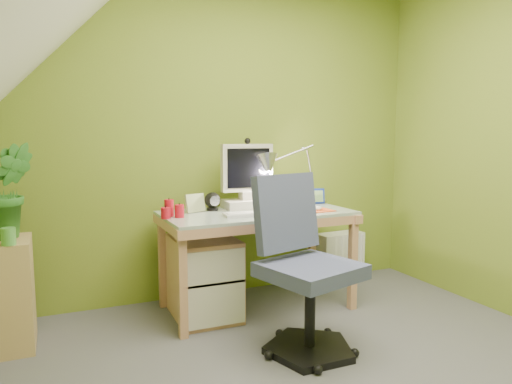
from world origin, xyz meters
name	(u,v)px	position (x,y,z in m)	size (l,w,h in m)	color
wall_back	(224,137)	(0.00, 1.60, 1.20)	(3.20, 0.01, 2.40)	olive
desk	(257,260)	(0.08, 1.18, 0.35)	(1.29, 0.64, 0.69)	tan
monitor	(247,173)	(0.08, 1.36, 0.94)	(0.37, 0.21, 0.50)	beige
speaker_left	(212,201)	(-0.19, 1.34, 0.76)	(0.11, 0.11, 0.13)	black
speaker_right	(282,198)	(0.35, 1.34, 0.75)	(0.10, 0.10, 0.12)	black
keyboard	(254,214)	(0.00, 1.04, 0.70)	(0.40, 0.13, 0.02)	silver
mousepad	(315,210)	(0.46, 1.04, 0.69)	(0.24, 0.17, 0.01)	#DF5222
mouse	(315,208)	(0.46, 1.04, 0.71)	(0.10, 0.06, 0.03)	white
amber_tumbler	(286,205)	(0.26, 1.10, 0.74)	(0.07, 0.07, 0.09)	#9C5C16
candle_cluster	(171,209)	(-0.52, 1.19, 0.74)	(0.15, 0.13, 0.11)	red
photo_frame_red	(302,198)	(0.50, 1.30, 0.75)	(0.13, 0.02, 0.11)	red
photo_frame_blue	(316,196)	(0.64, 1.34, 0.75)	(0.14, 0.02, 0.12)	navy
photo_frame_green	(195,203)	(-0.32, 1.32, 0.75)	(0.15, 0.02, 0.13)	#A7B47B
desk_lamp	(302,162)	(0.53, 1.36, 1.01)	(0.60, 0.26, 0.64)	#B5B5BA
side_ledge	(11,294)	(-1.45, 1.17, 0.32)	(0.23, 0.36, 0.63)	tan
potted_plant	(7,191)	(-1.44, 1.22, 0.90)	(0.30, 0.24, 0.54)	#2D6C24
green_cup	(8,236)	(-1.43, 1.02, 0.68)	(0.07, 0.07, 0.09)	#4F993F
task_chair	(311,267)	(0.08, 0.43, 0.49)	(0.54, 0.54, 0.98)	#3F4567
radiator	(340,256)	(0.98, 1.50, 0.20)	(0.40, 0.16, 0.40)	silver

